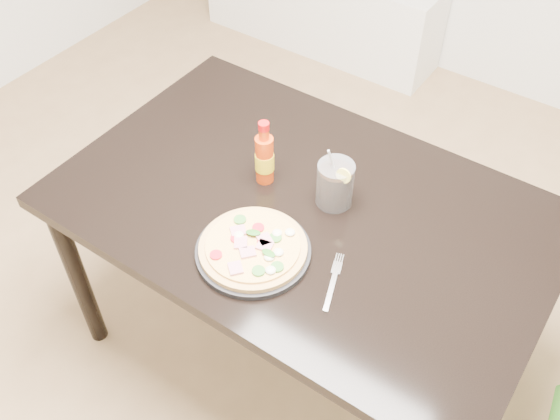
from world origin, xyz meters
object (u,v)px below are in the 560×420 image
Objects in this scene: fork at (334,280)px; media_console at (320,5)px; plate at (253,251)px; cola_cup at (335,185)px; dining_table at (303,224)px; pizza at (253,247)px; hot_sauce_bottle at (265,158)px.

fork reaches higher than media_console.
cola_cup is (0.07, 0.29, 0.06)m from plate.
dining_table is 1.00× the size of media_console.
media_console is (-1.05, 1.80, -0.42)m from dining_table.
pizza is 1.47× the size of cola_cup.
plate reaches higher than fork.
cola_cup is at bearing 9.89° from hot_sauce_bottle.
pizza is 0.30m from cola_cup.
hot_sauce_bottle reaches higher than cola_cup.
plate is (-0.01, -0.23, 0.09)m from dining_table.
media_console is (-1.04, 2.03, -0.53)m from pizza.
dining_table is 0.23m from hot_sauce_bottle.
plate is 2.34m from media_console.
cola_cup is 2.14m from media_console.
dining_table is at bearing -59.81° from media_console.
hot_sauce_bottle is (-0.15, 0.02, 0.17)m from dining_table.
dining_table is 0.25m from pizza.
dining_table is at bearing 87.58° from pizza.
cola_cup reaches higher than media_console.
media_console is at bearing 120.19° from dining_table.
pizza is 1.36× the size of hot_sauce_bottle.
media_console is (-0.90, 1.78, -0.58)m from hot_sauce_bottle.
fork is at bearing -29.56° from hot_sauce_bottle.
fork is 2.41m from media_console.
plate is at bearing -62.94° from media_console.
dining_table reaches higher than media_console.
fork is (0.15, -0.24, -0.06)m from cola_cup.
fork is at bearing -41.17° from dining_table.
fork is at bearing -58.67° from cola_cup.
cola_cup reaches higher than plate.
hot_sauce_bottle reaches higher than media_console.
dining_table is 0.17m from cola_cup.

